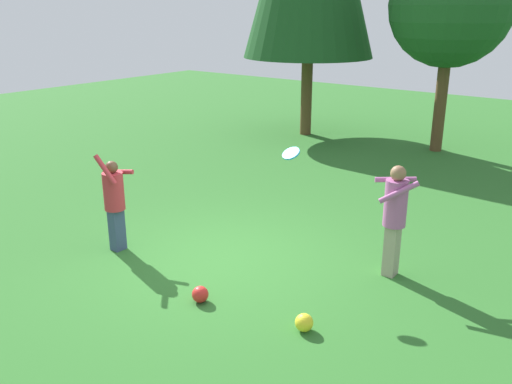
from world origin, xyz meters
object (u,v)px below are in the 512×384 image
at_px(person_catcher, 395,211).
at_px(tree_center, 451,6).
at_px(ball_red, 200,294).
at_px(person_thrower, 114,198).
at_px(frisbee, 291,153).
at_px(ball_yellow, 304,323).
at_px(ball_blue, 112,195).

bearing_deg(person_catcher, tree_center, -105.97).
bearing_deg(tree_center, ball_red, -87.67).
bearing_deg(person_catcher, person_thrower, -5.82).
xyz_separation_m(frisbee, ball_yellow, (1.11, -1.30, -1.77)).
distance_m(frisbee, ball_blue, 5.17).
xyz_separation_m(person_thrower, person_catcher, (4.07, 1.94, 0.12)).
distance_m(ball_yellow, ball_blue, 6.20).
distance_m(person_catcher, frisbee, 1.78).
bearing_deg(ball_blue, ball_red, -24.50).
bearing_deg(ball_red, ball_yellow, 9.90).
distance_m(frisbee, ball_red, 2.40).
relative_size(person_catcher, ball_yellow, 7.37).
xyz_separation_m(frisbee, ball_blue, (-4.84, 0.44, -1.77)).
xyz_separation_m(frisbee, ball_red, (-0.43, -1.57, -1.77)).
height_order(person_catcher, ball_red, person_catcher).
bearing_deg(person_catcher, ball_yellow, 52.81).
relative_size(person_thrower, frisbee, 5.40).
height_order(person_thrower, person_catcher, person_catcher).
bearing_deg(ball_red, person_thrower, 169.08).
bearing_deg(tree_center, ball_blue, -115.52).
height_order(ball_yellow, ball_red, ball_yellow).
xyz_separation_m(ball_yellow, ball_red, (-1.54, -0.27, -0.00)).
bearing_deg(ball_red, tree_center, 92.33).
distance_m(person_catcher, ball_yellow, 2.31).
bearing_deg(frisbee, person_thrower, -157.63).
relative_size(person_catcher, ball_red, 7.44).
bearing_deg(ball_red, ball_blue, 155.50).
distance_m(person_thrower, tree_center, 10.54).
height_order(person_thrower, tree_center, tree_center).
bearing_deg(ball_blue, tree_center, 64.48).
relative_size(ball_red, tree_center, 0.04).
xyz_separation_m(ball_blue, tree_center, (3.99, 8.36, 3.83)).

